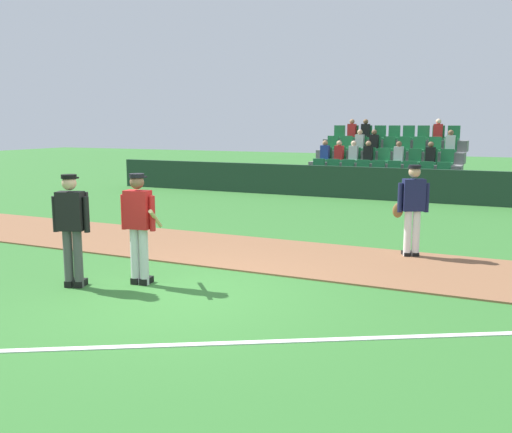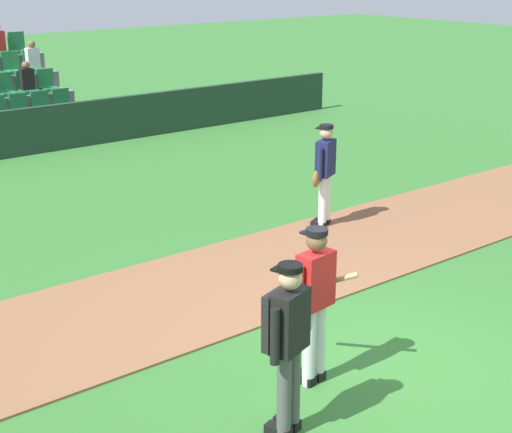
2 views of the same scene
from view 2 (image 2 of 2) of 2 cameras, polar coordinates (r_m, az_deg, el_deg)
The scene contains 5 objects.
ground_plane at distance 9.00m, azimuth 9.46°, elevation -10.79°, with size 80.00×80.00×0.00m, color #33702D.
infield_dirt_path at distance 10.97m, azimuth -2.01°, elevation -4.86°, with size 28.00×2.72×0.03m, color brown.
batter_red_jersey at distance 8.17m, azimuth 4.36°, elevation -6.12°, with size 0.72×0.75×1.76m.
umpire_home_plate at distance 7.29m, azimuth 2.32°, elevation -9.05°, with size 0.57×0.40×1.76m.
runner_navy_jersey at distance 12.99m, azimuth 5.05°, elevation 3.28°, with size 0.65×0.42×1.76m.
Camera 2 is at (-5.93, -5.16, 4.38)m, focal length 54.45 mm.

